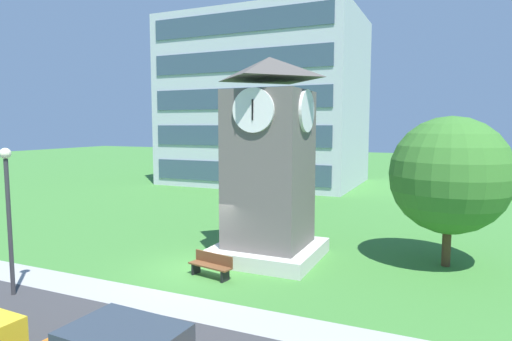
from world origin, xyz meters
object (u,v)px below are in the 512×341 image
tree_by_building (450,175)px  street_lamp (8,203)px  park_bench (211,265)px  clock_tower (269,172)px

tree_by_building → street_lamp: bearing=-145.2°
street_lamp → tree_by_building: 16.17m
park_bench → street_lamp: 7.23m
clock_tower → tree_by_building: bearing=15.7°
clock_tower → street_lamp: 9.65m
street_lamp → tree_by_building: (13.28, 9.22, 0.57)m
clock_tower → park_bench: clock_tower is taller
clock_tower → street_lamp: (-6.32, -7.27, -0.58)m
clock_tower → tree_by_building: clock_tower is taller
street_lamp → tree_by_building: size_ratio=0.82×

